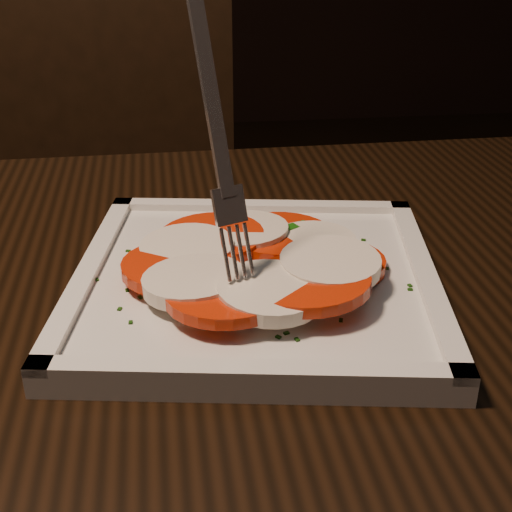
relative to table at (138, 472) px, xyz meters
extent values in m
cube|color=black|center=(0.00, 0.00, 0.08)|extent=(1.22, 0.82, 0.04)
cube|color=black|center=(-0.08, 0.58, -0.20)|extent=(0.43, 0.43, 0.04)
cube|color=black|center=(-0.07, 0.77, 0.05)|extent=(0.42, 0.05, 0.46)
cylinder|color=black|center=(0.10, 0.39, -0.45)|extent=(0.04, 0.04, 0.41)
cylinder|color=black|center=(-0.25, 0.76, -0.45)|extent=(0.04, 0.04, 0.41)
cylinder|color=black|center=(0.11, 0.75, -0.45)|extent=(0.04, 0.04, 0.41)
cube|color=silver|center=(0.09, 0.07, 0.11)|extent=(0.30, 0.30, 0.01)
cylinder|color=red|center=(0.15, 0.07, 0.12)|extent=(0.08, 0.08, 0.01)
cylinder|color=silver|center=(0.14, 0.10, 0.12)|extent=(0.07, 0.07, 0.01)
cylinder|color=red|center=(0.12, 0.12, 0.12)|extent=(0.08, 0.08, 0.01)
cylinder|color=silver|center=(0.09, 0.12, 0.12)|extent=(0.07, 0.07, 0.01)
cylinder|color=red|center=(0.06, 0.11, 0.12)|extent=(0.08, 0.08, 0.01)
cylinder|color=silver|center=(0.04, 0.09, 0.12)|extent=(0.07, 0.07, 0.01)
cylinder|color=red|center=(0.04, 0.07, 0.13)|extent=(0.08, 0.08, 0.01)
cylinder|color=silver|center=(0.05, 0.04, 0.13)|extent=(0.07, 0.07, 0.02)
cylinder|color=red|center=(0.07, 0.02, 0.13)|extent=(0.08, 0.08, 0.01)
cylinder|color=silver|center=(0.09, 0.01, 0.13)|extent=(0.07, 0.07, 0.01)
cylinder|color=red|center=(0.12, 0.02, 0.13)|extent=(0.08, 0.08, 0.02)
cylinder|color=silver|center=(0.14, 0.04, 0.13)|extent=(0.07, 0.07, 0.01)
cube|color=#17540E|center=(0.12, 0.03, 0.12)|extent=(0.02, 0.04, 0.00)
cube|color=#17540E|center=(0.10, 0.02, 0.12)|extent=(0.02, 0.03, 0.01)
cube|color=#17540E|center=(0.12, 0.04, 0.12)|extent=(0.04, 0.02, 0.01)
cube|color=#17540E|center=(0.13, 0.07, 0.12)|extent=(0.02, 0.04, 0.00)
cube|color=#17540E|center=(0.03, 0.10, 0.12)|extent=(0.01, 0.04, 0.00)
cube|color=#17540E|center=(0.06, 0.03, 0.12)|extent=(0.04, 0.01, 0.00)
cube|color=#17540E|center=(0.13, 0.12, 0.12)|extent=(0.03, 0.02, 0.00)
cube|color=#17540E|center=(0.03, 0.08, 0.12)|extent=(0.02, 0.03, 0.00)
cube|color=#17540E|center=(0.09, 0.13, 0.12)|extent=(0.02, 0.04, 0.01)
cube|color=#123609|center=(0.10, -0.01, 0.11)|extent=(0.00, 0.00, 0.00)
cube|color=#123609|center=(0.01, 0.13, 0.11)|extent=(0.00, 0.00, 0.00)
cube|color=#123609|center=(0.00, 0.01, 0.11)|extent=(0.00, 0.00, 0.00)
cube|color=#123609|center=(0.00, 0.03, 0.11)|extent=(0.00, 0.00, 0.00)
cube|color=#123609|center=(0.18, 0.05, 0.11)|extent=(0.00, 0.00, 0.00)
cube|color=#123609|center=(0.20, 0.03, 0.11)|extent=(0.00, 0.00, 0.00)
cube|color=#123609|center=(0.00, 0.12, 0.11)|extent=(0.00, 0.00, 0.00)
cube|color=#123609|center=(0.15, 0.13, 0.11)|extent=(0.00, 0.00, 0.00)
cube|color=#123609|center=(0.17, 0.09, 0.11)|extent=(0.00, 0.00, 0.00)
cube|color=#123609|center=(-0.02, 0.07, 0.11)|extent=(0.00, 0.00, 0.00)
cube|color=#123609|center=(0.06, 0.17, 0.11)|extent=(0.00, 0.00, 0.00)
cube|color=#123609|center=(0.14, 0.00, 0.11)|extent=(0.00, 0.00, 0.00)
cube|color=#123609|center=(0.11, -0.02, 0.11)|extent=(0.00, 0.00, 0.00)
cube|color=#123609|center=(0.04, 0.16, 0.11)|extent=(0.00, 0.00, 0.00)
cube|color=#123609|center=(0.19, 0.06, 0.11)|extent=(0.00, 0.00, 0.00)
cube|color=#123609|center=(0.00, 0.06, 0.11)|extent=(0.00, 0.00, 0.00)
cube|color=#123609|center=(0.20, 0.04, 0.11)|extent=(0.00, 0.00, 0.00)
cube|color=#123609|center=(0.10, -0.02, 0.11)|extent=(0.00, 0.00, 0.00)
cube|color=#123609|center=(0.17, 0.14, 0.11)|extent=(0.00, 0.00, 0.00)
cube|color=#123609|center=(0.18, 0.11, 0.11)|extent=(0.00, 0.00, 0.00)
cube|color=#123609|center=(0.13, 0.15, 0.11)|extent=(0.00, 0.00, 0.00)
cube|color=#123609|center=(0.17, 0.07, 0.11)|extent=(0.00, 0.00, 0.00)
cube|color=#123609|center=(0.01, 0.04, 0.11)|extent=(0.00, 0.00, 0.00)
cube|color=#123609|center=(0.10, 0.17, 0.11)|extent=(0.00, 0.00, 0.00)
camera|label=1|loc=(0.04, -0.38, 0.36)|focal=50.00mm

